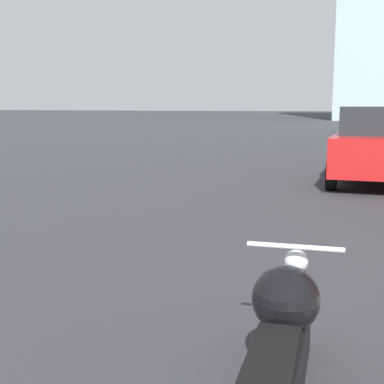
# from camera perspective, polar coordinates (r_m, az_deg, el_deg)

# --- Properties ---
(motorcycle) EXTENTS (0.62, 2.45, 0.83)m
(motorcycle) POSITION_cam_1_polar(r_m,az_deg,el_deg) (2.95, 9.39, -16.83)
(motorcycle) COLOR black
(motorcycle) RESTS_ON ground_plane
(parked_car_red) EXTENTS (2.02, 4.00, 1.69)m
(parked_car_red) POSITION_cam_1_polar(r_m,az_deg,el_deg) (12.42, 19.00, 4.68)
(parked_car_red) COLOR red
(parked_car_red) RESTS_ON ground_plane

